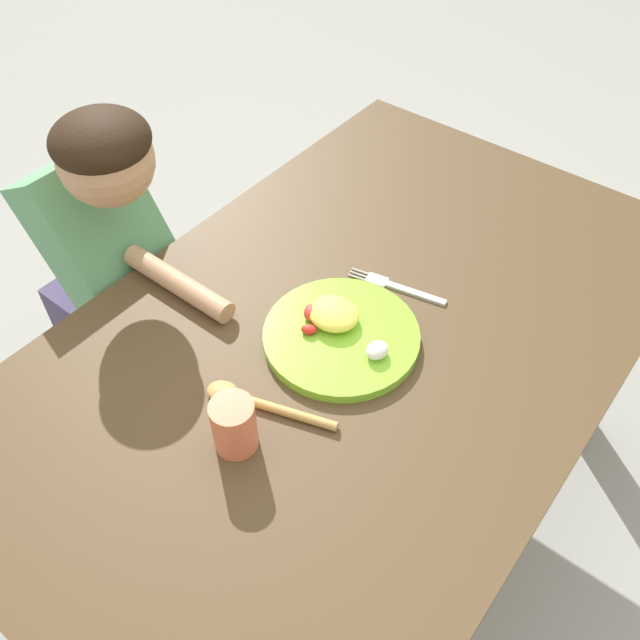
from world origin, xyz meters
The scene contains 7 objects.
ground_plane centered at (0.00, 0.00, 0.00)m, with size 8.00×8.00×0.00m, color gray.
dining_table centered at (0.00, 0.00, 0.60)m, with size 1.38×0.85×0.69m.
plate centered at (-0.03, 0.00, 0.70)m, with size 0.28×0.28×0.05m.
fork centered at (0.14, -0.01, 0.69)m, with size 0.06×0.19×0.01m.
spoon centered at (-0.23, 0.03, 0.70)m, with size 0.10×0.22×0.02m.
drinking_cup centered at (-0.30, 0.00, 0.74)m, with size 0.07×0.07×0.10m, color #E4714D.
person centered at (-0.13, 0.54, 0.53)m, with size 0.22×0.49×1.01m.
Camera 1 is at (-0.66, -0.44, 1.57)m, focal length 37.17 mm.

